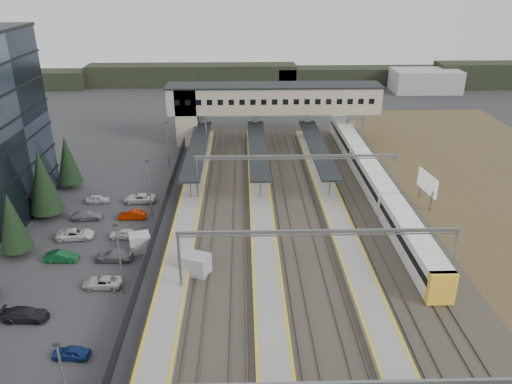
{
  "coord_description": "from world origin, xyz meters",
  "views": [
    {
      "loc": [
        4.56,
        -51.51,
        30.72
      ],
      "look_at": [
        6.21,
        8.58,
        4.0
      ],
      "focal_mm": 35.0,
      "sensor_mm": 36.0,
      "label": 1
    }
  ],
  "objects_px": {
    "relay_cabin_near": "(196,265)",
    "billboard": "(427,184)",
    "train": "(372,179)",
    "footbridge": "(259,102)",
    "relay_cabin_far": "(140,242)"
  },
  "relations": [
    {
      "from": "relay_cabin_near",
      "to": "billboard",
      "type": "bearing_deg",
      "value": 28.98
    },
    {
      "from": "relay_cabin_near",
      "to": "train",
      "type": "distance_m",
      "value": 33.29
    },
    {
      "from": "footbridge",
      "to": "train",
      "type": "xyz_separation_m",
      "value": [
        16.3,
        -24.4,
        -5.93
      ]
    },
    {
      "from": "train",
      "to": "billboard",
      "type": "relative_size",
      "value": 10.5
    },
    {
      "from": "footbridge",
      "to": "train",
      "type": "bearing_deg",
      "value": -56.26
    },
    {
      "from": "train",
      "to": "billboard",
      "type": "distance_m",
      "value": 8.27
    },
    {
      "from": "relay_cabin_far",
      "to": "billboard",
      "type": "relative_size",
      "value": 0.51
    },
    {
      "from": "billboard",
      "to": "relay_cabin_near",
      "type": "bearing_deg",
      "value": -151.02
    },
    {
      "from": "footbridge",
      "to": "relay_cabin_near",
      "type": "bearing_deg",
      "value": -100.28
    },
    {
      "from": "footbridge",
      "to": "train",
      "type": "height_order",
      "value": "footbridge"
    },
    {
      "from": "relay_cabin_near",
      "to": "footbridge",
      "type": "relative_size",
      "value": 0.09
    },
    {
      "from": "relay_cabin_near",
      "to": "relay_cabin_far",
      "type": "relative_size",
      "value": 1.24
    },
    {
      "from": "relay_cabin_near",
      "to": "billboard",
      "type": "relative_size",
      "value": 0.63
    },
    {
      "from": "billboard",
      "to": "footbridge",
      "type": "bearing_deg",
      "value": 128.02
    },
    {
      "from": "relay_cabin_near",
      "to": "relay_cabin_far",
      "type": "xyz_separation_m",
      "value": [
        -7.11,
        5.33,
        -0.13
      ]
    }
  ]
}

